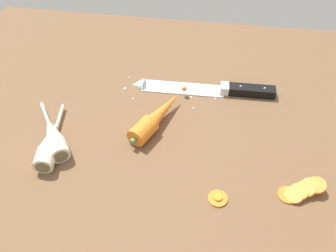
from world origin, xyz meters
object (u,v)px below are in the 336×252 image
(chefs_knife, at_px, (200,88))
(carrot_slice_stray_near, at_px, (218,198))
(carrot_slice_stack, at_px, (302,190))
(parsnip_mid_left, at_px, (50,144))
(parsnip_front, at_px, (54,137))
(whole_carrot, at_px, (156,117))

(chefs_knife, height_order, carrot_slice_stray_near, chefs_knife)
(chefs_knife, bearing_deg, carrot_slice_stack, -51.89)
(parsnip_mid_left, distance_m, carrot_slice_stray_near, 0.35)
(parsnip_mid_left, bearing_deg, parsnip_front, 87.92)
(chefs_knife, bearing_deg, parsnip_mid_left, -140.81)
(whole_carrot, bearing_deg, parsnip_mid_left, -152.21)
(parsnip_front, distance_m, carrot_slice_stray_near, 0.36)
(carrot_slice_stray_near, bearing_deg, parsnip_mid_left, 168.93)
(carrot_slice_stack, bearing_deg, whole_carrot, 154.91)
(parsnip_front, height_order, parsnip_mid_left, same)
(chefs_knife, distance_m, carrot_slice_stack, 0.34)
(carrot_slice_stack, bearing_deg, carrot_slice_stray_near, -167.22)
(whole_carrot, relative_size, parsnip_mid_left, 1.03)
(parsnip_front, bearing_deg, whole_carrot, 22.93)
(parsnip_front, bearing_deg, carrot_slice_stack, -6.21)
(parsnip_front, xyz_separation_m, carrot_slice_stray_near, (0.35, -0.09, -0.02))
(parsnip_front, relative_size, carrot_slice_stray_near, 4.51)
(parsnip_front, distance_m, parsnip_mid_left, 0.02)
(parsnip_mid_left, relative_size, carrot_slice_stack, 2.13)
(carrot_slice_stray_near, bearing_deg, parsnip_front, 165.55)
(parsnip_mid_left, xyz_separation_m, carrot_slice_stack, (0.50, -0.03, -0.01))
(parsnip_mid_left, bearing_deg, carrot_slice_stray_near, -11.07)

